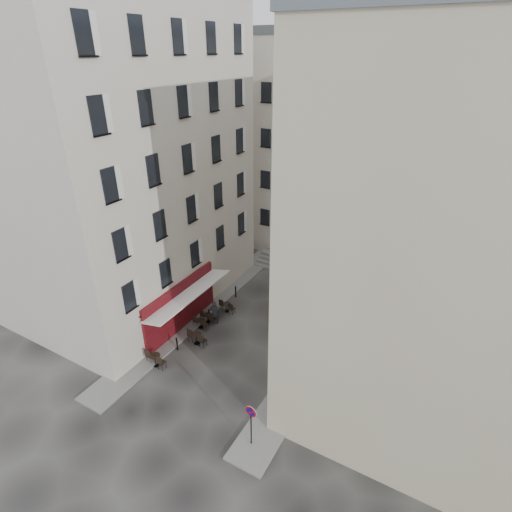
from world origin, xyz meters
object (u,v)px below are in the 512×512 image
Objects in this scene: bistro_table_b at (197,337)px; bistro_table_a at (156,359)px; pedestrian at (215,313)px; no_parking_sign at (251,419)px.

bistro_table_a is at bearing -108.49° from bistro_table_b.
pedestrian is (0.71, 5.21, 0.37)m from bistro_table_a.
no_parking_sign is at bearing -35.21° from bistro_table_b.
bistro_table_a is 0.80× the size of pedestrian.
bistro_table_a is 2.99m from bistro_table_b.
no_parking_sign reaches higher than bistro_table_b.
bistro_table_a is (-7.72, 1.94, -1.30)m from no_parking_sign.
no_parking_sign is at bearing 103.36° from pedestrian.
no_parking_sign is 8.39m from bistro_table_b.
bistro_table_b is (0.95, 2.84, -0.00)m from bistro_table_a.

